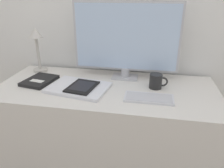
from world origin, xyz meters
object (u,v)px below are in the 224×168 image
laptop (79,88)px  desk_lamp (37,44)px  ereader (82,87)px  keyboard (149,98)px  coffee_mug (156,81)px  notebook (40,81)px  monitor (126,40)px

laptop → desk_lamp: (-0.36, 0.24, 0.19)m
desk_lamp → ereader: bearing=-32.6°
keyboard → desk_lamp: (-0.77, 0.29, 0.19)m
laptop → desk_lamp: 0.47m
desk_lamp → coffee_mug: bearing=-9.9°
ereader → desk_lamp: size_ratio=0.69×
laptop → notebook: 0.28m
laptop → notebook: (-0.28, 0.05, 0.00)m
keyboard → desk_lamp: bearing=159.2°
notebook → coffee_mug: (0.72, 0.04, 0.03)m
ereader → notebook: size_ratio=0.91×
notebook → desk_lamp: bearing=115.6°
laptop → ereader: bearing=-23.2°
keyboard → desk_lamp: size_ratio=0.86×
laptop → coffee_mug: 0.46m
ereader → monitor: bearing=47.1°
desk_lamp → keyboard: bearing=-20.8°
ereader → laptop: bearing=156.8°
monitor → ereader: 0.40m
desk_lamp → monitor: bearing=-1.1°
coffee_mug → laptop: bearing=-167.8°
laptop → ereader: (0.03, -0.01, 0.01)m
laptop → ereader: size_ratio=1.77×
laptop → notebook: bearing=168.9°
ereader → coffee_mug: coffee_mug is taller
monitor → desk_lamp: bearing=178.9°
keyboard → notebook: bearing=170.9°
notebook → coffee_mug: 0.72m
keyboard → coffee_mug: (0.04, 0.15, 0.04)m
monitor → laptop: bearing=-137.5°
ereader → desk_lamp: 0.50m
monitor → laptop: 0.41m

